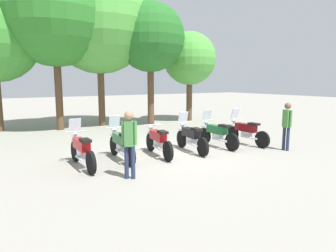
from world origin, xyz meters
TOP-DOWN VIEW (x-y plane):
  - ground_plane at (0.00, 0.00)m, footprint 80.00×80.00m
  - motorcycle_0 at (-3.21, 0.06)m, footprint 0.62×2.19m
  - motorcycle_1 at (-1.93, 0.21)m, footprint 0.62×2.19m
  - motorcycle_2 at (-0.64, 0.08)m, footprint 0.67×2.18m
  - motorcycle_3 at (0.64, -0.00)m, footprint 0.66×2.19m
  - motorcycle_4 at (1.92, 0.08)m, footprint 0.62×2.19m
  - motorcycle_5 at (3.21, -0.15)m, footprint 0.62×2.19m
  - person_0 at (-2.46, -1.64)m, footprint 0.37×0.32m
  - person_1 at (3.67, -1.66)m, footprint 0.23×0.40m
  - tree_1 at (-2.28, 7.38)m, footprint 5.14×5.14m
  - tree_2 at (0.06, 7.70)m, footprint 5.45×5.45m
  - tree_3 at (2.43, 6.32)m, footprint 3.76×3.76m
  - tree_4 at (5.48, 6.91)m, footprint 3.24×3.24m

SIDE VIEW (x-z plane):
  - ground_plane at x=0.00m, z-range 0.00..0.00m
  - motorcycle_2 at x=-0.64m, z-range 0.01..1.00m
  - motorcycle_0 at x=-3.21m, z-range -0.17..1.20m
  - motorcycle_1 at x=-1.93m, z-range -0.17..1.20m
  - motorcycle_3 at x=0.64m, z-range -0.17..1.20m
  - motorcycle_4 at x=1.92m, z-range -0.17..1.20m
  - motorcycle_5 at x=3.21m, z-range -0.17..1.20m
  - person_1 at x=3.67m, z-range 0.15..1.87m
  - person_0 at x=-2.46m, z-range 0.16..1.91m
  - tree_4 at x=5.48m, z-range 1.09..6.56m
  - tree_3 at x=2.43m, z-range 1.45..8.16m
  - tree_2 at x=0.06m, z-range 1.42..9.72m
  - tree_1 at x=-2.28m, z-range 1.57..9.88m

